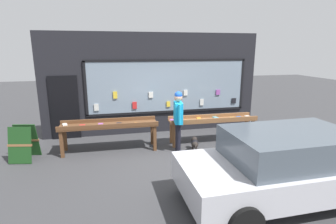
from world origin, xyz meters
name	(u,v)px	position (x,y,z in m)	size (l,w,h in m)	color
ground_plane	(170,157)	(0.00, 0.00, 0.00)	(40.00, 40.00, 0.00)	#38383A
shopfront_facade	(154,84)	(-0.01, 2.39, 1.72)	(7.55, 0.29, 3.48)	black
display_table_left	(109,127)	(-1.60, 0.85, 0.73)	(2.80, 0.75, 0.90)	brown
display_table_right	(213,121)	(1.60, 0.85, 0.69)	(2.79, 0.64, 0.86)	brown
person_browsing	(178,116)	(0.34, 0.40, 1.05)	(0.28, 0.68, 1.77)	black
small_dog	(195,143)	(0.81, 0.24, 0.25)	(0.30, 0.61, 0.37)	black
sandwich_board_sign	(24,143)	(-3.86, 0.69, 0.48)	(0.71, 0.73, 0.95)	#193F19
parked_car	(289,164)	(1.79, -2.55, 0.74)	(4.28, 2.01, 1.41)	silver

